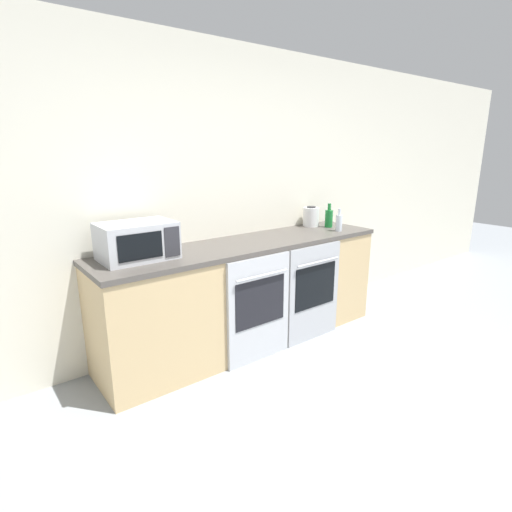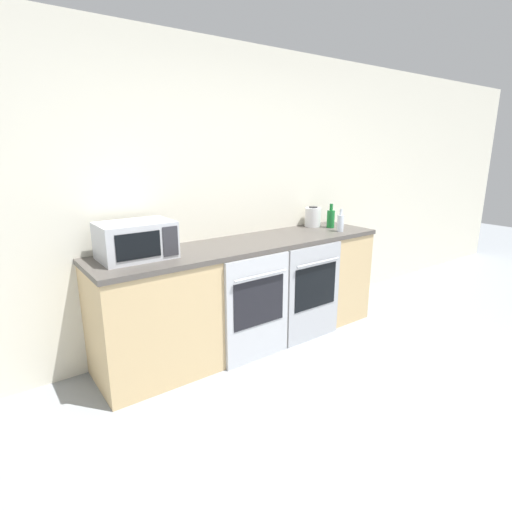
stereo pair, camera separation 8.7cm
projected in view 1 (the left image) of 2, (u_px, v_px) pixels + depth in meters
The scene contains 9 objects.
ground_plane at pixel (475, 481), 2.13m from camera, with size 16.00×16.00×0.00m, color gray.
wall_back at pixel (224, 197), 3.61m from camera, with size 10.00×0.06×2.60m.
counter_back at pixel (247, 293), 3.57m from camera, with size 2.69×0.64×0.94m.
oven_left at pixel (259, 309), 3.25m from camera, with size 0.62×0.06×0.89m.
oven_right at pixel (314, 292), 3.63m from camera, with size 0.62×0.06×0.89m.
microwave at pixel (137, 241), 2.89m from camera, with size 0.53×0.37×0.27m.
bottle_green at pixel (329, 218), 4.09m from camera, with size 0.08×0.08×0.24m.
bottle_clear at pixel (339, 222), 3.89m from camera, with size 0.06×0.06×0.22m.
kettle at pixel (311, 217), 4.14m from camera, with size 0.16×0.16×0.21m.
Camera 1 is at (-2.00, -0.66, 1.72)m, focal length 28.00 mm.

